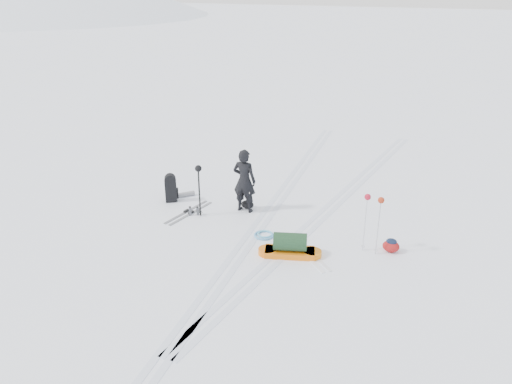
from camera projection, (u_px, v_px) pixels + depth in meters
ground at (258, 227)px, 12.48m from camera, size 200.00×200.00×0.00m
ski_tracks at (293, 217)px, 13.00m from camera, size 3.38×17.97×0.01m
skier at (244, 181)px, 13.02m from camera, size 0.63×0.41×1.72m
pulk_sled at (290, 247)px, 11.14m from camera, size 1.48×0.81×0.55m
expedition_rucksack at (173, 188)px, 13.81m from camera, size 0.62×0.85×0.81m
ski_poles_black at (199, 175)px, 12.63m from camera, size 0.17×0.17×1.41m
ski_poles_silver at (374, 205)px, 10.88m from camera, size 0.44×0.20×1.41m
touring_skis_grey at (189, 212)px, 13.22m from camera, size 0.56×1.69×0.06m
touring_skis_white at (308, 253)px, 11.28m from camera, size 1.40×1.38×0.06m
rope_coil at (264, 235)px, 12.05m from camera, size 0.57×0.57×0.06m
small_daypack at (391, 245)px, 11.30m from camera, size 0.47×0.44×0.33m
thermos_pair at (194, 211)px, 13.05m from camera, size 0.25×0.18×0.26m
stuff_sack at (247, 204)px, 13.45m from camera, size 0.42×0.36×0.22m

